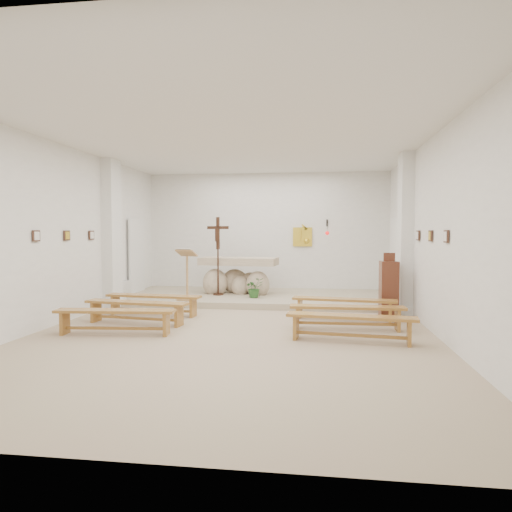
# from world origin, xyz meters

# --- Properties ---
(ground) EXTENTS (7.00, 10.00, 0.00)m
(ground) POSITION_xyz_m (0.00, 0.00, 0.00)
(ground) COLOR tan
(ground) RESTS_ON ground
(wall_left) EXTENTS (0.02, 10.00, 3.50)m
(wall_left) POSITION_xyz_m (-3.49, 0.00, 1.75)
(wall_left) COLOR white
(wall_left) RESTS_ON ground
(wall_right) EXTENTS (0.02, 10.00, 3.50)m
(wall_right) POSITION_xyz_m (3.49, 0.00, 1.75)
(wall_right) COLOR white
(wall_right) RESTS_ON ground
(wall_back) EXTENTS (7.00, 0.02, 3.50)m
(wall_back) POSITION_xyz_m (0.00, 4.99, 1.75)
(wall_back) COLOR white
(wall_back) RESTS_ON ground
(ceiling) EXTENTS (7.00, 10.00, 0.02)m
(ceiling) POSITION_xyz_m (0.00, 0.00, 3.49)
(ceiling) COLOR silver
(ceiling) RESTS_ON wall_back
(sanctuary_platform) EXTENTS (6.98, 3.00, 0.15)m
(sanctuary_platform) POSITION_xyz_m (0.00, 3.50, 0.07)
(sanctuary_platform) COLOR tan
(sanctuary_platform) RESTS_ON ground
(pilaster_left) EXTENTS (0.26, 0.55, 3.50)m
(pilaster_left) POSITION_xyz_m (-3.37, 2.00, 1.75)
(pilaster_left) COLOR white
(pilaster_left) RESTS_ON ground
(pilaster_right) EXTENTS (0.26, 0.55, 3.50)m
(pilaster_right) POSITION_xyz_m (3.37, 2.00, 1.75)
(pilaster_right) COLOR white
(pilaster_right) RESTS_ON ground
(gold_wall_relief) EXTENTS (0.55, 0.04, 0.55)m
(gold_wall_relief) POSITION_xyz_m (1.05, 4.96, 1.65)
(gold_wall_relief) COLOR gold
(gold_wall_relief) RESTS_ON wall_back
(sanctuary_lamp) EXTENTS (0.11, 0.36, 0.44)m
(sanctuary_lamp) POSITION_xyz_m (1.75, 4.71, 1.81)
(sanctuary_lamp) COLOR black
(sanctuary_lamp) RESTS_ON wall_back
(station_frame_left_front) EXTENTS (0.03, 0.20, 0.20)m
(station_frame_left_front) POSITION_xyz_m (-3.47, -0.80, 1.72)
(station_frame_left_front) COLOR #42281D
(station_frame_left_front) RESTS_ON wall_left
(station_frame_left_mid) EXTENTS (0.03, 0.20, 0.20)m
(station_frame_left_mid) POSITION_xyz_m (-3.47, 0.20, 1.72)
(station_frame_left_mid) COLOR #42281D
(station_frame_left_mid) RESTS_ON wall_left
(station_frame_left_rear) EXTENTS (0.03, 0.20, 0.20)m
(station_frame_left_rear) POSITION_xyz_m (-3.47, 1.20, 1.72)
(station_frame_left_rear) COLOR #42281D
(station_frame_left_rear) RESTS_ON wall_left
(station_frame_right_front) EXTENTS (0.03, 0.20, 0.20)m
(station_frame_right_front) POSITION_xyz_m (3.47, -0.80, 1.72)
(station_frame_right_front) COLOR #42281D
(station_frame_right_front) RESTS_ON wall_right
(station_frame_right_mid) EXTENTS (0.03, 0.20, 0.20)m
(station_frame_right_mid) POSITION_xyz_m (3.47, 0.20, 1.72)
(station_frame_right_mid) COLOR #42281D
(station_frame_right_mid) RESTS_ON wall_right
(station_frame_right_rear) EXTENTS (0.03, 0.20, 0.20)m
(station_frame_right_rear) POSITION_xyz_m (3.47, 1.20, 1.72)
(station_frame_right_rear) COLOR #42281D
(station_frame_right_rear) RESTS_ON wall_right
(radiator_left) EXTENTS (0.10, 0.85, 0.52)m
(radiator_left) POSITION_xyz_m (-3.43, 2.70, 0.27)
(radiator_left) COLOR silver
(radiator_left) RESTS_ON ground
(radiator_right) EXTENTS (0.10, 0.85, 0.52)m
(radiator_right) POSITION_xyz_m (3.43, 2.70, 0.27)
(radiator_right) COLOR silver
(radiator_right) RESTS_ON ground
(altar) EXTENTS (2.11, 1.01, 1.05)m
(altar) POSITION_xyz_m (-0.63, 3.66, 0.55)
(altar) COLOR beige
(altar) RESTS_ON sanctuary_platform
(lectern) EXTENTS (0.51, 0.46, 1.26)m
(lectern) POSITION_xyz_m (-1.63, 2.30, 0.77)
(lectern) COLOR #B07E56
(lectern) RESTS_ON sanctuary_platform
(crucifix_stand) EXTENTS (0.60, 0.27, 2.03)m
(crucifix_stand) POSITION_xyz_m (-1.08, 3.28, 1.32)
(crucifix_stand) COLOR #371D11
(crucifix_stand) RESTS_ON sanctuary_platform
(potted_plant) EXTENTS (0.59, 0.58, 0.50)m
(potted_plant) POSITION_xyz_m (-0.08, 2.95, 0.40)
(potted_plant) COLOR #295C24
(potted_plant) RESTS_ON sanctuary_platform
(donation_pedestal) EXTENTS (0.38, 0.38, 1.35)m
(donation_pedestal) POSITION_xyz_m (2.98, 1.61, 0.60)
(donation_pedestal) COLOR #582C19
(donation_pedestal) RESTS_ON ground
(bench_left_front) EXTENTS (2.11, 0.51, 0.44)m
(bench_left_front) POSITION_xyz_m (-2.01, 1.06, 0.33)
(bench_left_front) COLOR #9B682D
(bench_left_front) RESTS_ON ground
(bench_right_front) EXTENTS (2.11, 0.60, 0.44)m
(bench_right_front) POSITION_xyz_m (2.01, 1.06, 0.33)
(bench_right_front) COLOR #9B682D
(bench_right_front) RESTS_ON ground
(bench_left_second) EXTENTS (2.11, 0.60, 0.44)m
(bench_left_second) POSITION_xyz_m (-2.01, 0.12, 0.33)
(bench_left_second) COLOR #9B682D
(bench_left_second) RESTS_ON ground
(bench_right_second) EXTENTS (2.09, 0.36, 0.44)m
(bench_right_second) POSITION_xyz_m (2.01, 0.12, 0.33)
(bench_right_second) COLOR #9B682D
(bench_right_second) RESTS_ON ground
(bench_left_third) EXTENTS (2.11, 0.50, 0.44)m
(bench_left_third) POSITION_xyz_m (-2.01, -0.82, 0.33)
(bench_left_third) COLOR #9B682D
(bench_left_third) RESTS_ON ground
(bench_right_third) EXTENTS (2.11, 0.58, 0.44)m
(bench_right_third) POSITION_xyz_m (2.01, -0.82, 0.33)
(bench_right_third) COLOR #9B682D
(bench_right_third) RESTS_ON ground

